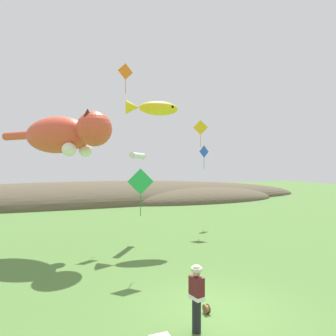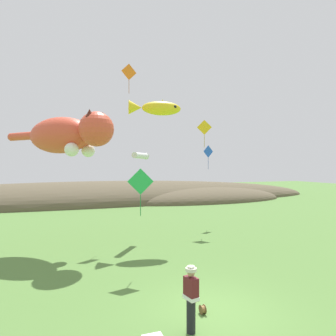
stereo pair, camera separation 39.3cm
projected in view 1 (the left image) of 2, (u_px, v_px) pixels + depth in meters
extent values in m
plane|color=#517A38|center=(217.00, 311.00, 9.15)|extent=(120.00, 120.00, 0.00)
ellipsoid|color=brown|center=(90.00, 202.00, 36.65)|extent=(63.06, 12.81, 5.01)
ellipsoid|color=brown|center=(195.00, 200.00, 38.43)|extent=(22.65, 9.09, 3.37)
cylinder|color=black|center=(197.00, 316.00, 7.97)|extent=(0.24, 0.24, 0.88)
cube|color=#59191E|center=(197.00, 288.00, 7.96)|extent=(0.32, 0.44, 0.60)
cube|color=white|center=(197.00, 297.00, 7.97)|extent=(0.34, 0.46, 0.10)
sphere|color=tan|center=(197.00, 273.00, 7.96)|extent=(0.20, 0.20, 0.20)
cylinder|color=beige|center=(197.00, 269.00, 7.96)|extent=(0.30, 0.30, 0.09)
cylinder|color=beige|center=(197.00, 267.00, 7.96)|extent=(0.20, 0.20, 0.07)
cylinder|color=olive|center=(206.00, 309.00, 8.98)|extent=(0.12, 0.21, 0.21)
cylinder|color=brown|center=(205.00, 309.00, 8.95)|extent=(0.02, 0.28, 0.28)
cylinder|color=brown|center=(208.00, 309.00, 9.00)|extent=(0.02, 0.28, 0.28)
ellipsoid|color=#E04C33|center=(57.00, 135.00, 16.42)|extent=(4.44, 4.61, 2.00)
ellipsoid|color=white|center=(60.00, 141.00, 16.34)|extent=(2.72, 2.85, 1.10)
sphere|color=#E04C33|center=(94.00, 129.00, 15.27)|extent=(1.80, 1.80, 1.80)
cone|color=#4E1A11|center=(101.00, 117.00, 15.71)|extent=(0.91, 0.91, 0.60)
cone|color=#4E1A11|center=(88.00, 114.00, 14.82)|extent=(0.91, 0.91, 0.60)
sphere|color=white|center=(85.00, 150.00, 16.32)|extent=(0.72, 0.72, 0.72)
sphere|color=white|center=(69.00, 149.00, 15.24)|extent=(0.72, 0.72, 0.72)
cylinder|color=#E04C33|center=(18.00, 136.00, 17.84)|extent=(1.83, 1.96, 0.48)
ellipsoid|color=yellow|center=(159.00, 108.00, 18.24)|extent=(2.52, 1.28, 0.85)
cone|color=yellow|center=(132.00, 107.00, 17.89)|extent=(0.90, 0.96, 0.85)
cone|color=yellow|center=(160.00, 102.00, 18.26)|extent=(0.45, 0.45, 0.40)
sphere|color=black|center=(172.00, 107.00, 18.13)|extent=(0.20, 0.20, 0.20)
cylinder|color=white|center=(138.00, 156.00, 18.31)|extent=(1.44, 1.78, 0.36)
torus|color=white|center=(143.00, 156.00, 19.26)|extent=(0.39, 0.31, 0.44)
cube|color=orange|center=(125.00, 72.00, 20.02)|extent=(1.09, 0.23, 1.11)
cylinder|color=black|center=(125.00, 72.00, 20.03)|extent=(0.73, 0.16, 0.02)
cube|color=#A95011|center=(125.00, 86.00, 20.03)|extent=(0.03, 0.01, 0.90)
cube|color=blue|center=(204.00, 152.00, 23.04)|extent=(0.93, 0.24, 0.95)
cylinder|color=black|center=(204.00, 152.00, 23.05)|extent=(0.63, 0.17, 0.02)
cube|color=#1A3E97|center=(204.00, 164.00, 23.05)|extent=(0.03, 0.01, 0.90)
cube|color=yellow|center=(201.00, 127.00, 21.58)|extent=(0.95, 0.52, 1.07)
cylinder|color=black|center=(200.00, 127.00, 21.59)|extent=(0.64, 0.36, 0.02)
cube|color=#A98511|center=(201.00, 141.00, 21.59)|extent=(0.03, 0.02, 0.90)
cube|color=green|center=(141.00, 182.00, 12.68)|extent=(1.10, 0.23, 1.12)
cylinder|color=black|center=(140.00, 182.00, 12.69)|extent=(0.74, 0.16, 0.02)
cube|color=#1A7C35|center=(141.00, 205.00, 12.69)|extent=(0.03, 0.01, 0.90)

